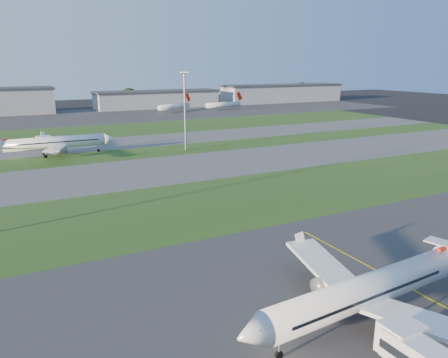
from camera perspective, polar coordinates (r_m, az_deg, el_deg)
ground at (r=54.56m, az=26.45°, el=-17.63°), size 700.00×700.00×0.00m
apron_near at (r=54.56m, az=26.45°, el=-17.62°), size 300.00×70.00×0.01m
grass_strip_a at (r=91.42m, az=-0.37°, el=-2.98°), size 300.00×34.00×0.01m
taxiway_a at (r=120.74m, az=-7.45°, el=1.29°), size 300.00×32.00×0.01m
grass_strip_b at (r=144.02m, az=-10.85°, el=3.34°), size 300.00×18.00×0.01m
taxiway_b at (r=164.92m, az=-13.05°, el=4.65°), size 300.00×26.00×0.01m
grass_strip_c at (r=196.72m, az=-15.47°, el=6.08°), size 300.00×40.00×0.01m
apron_far at (r=255.32m, az=-18.33°, el=7.75°), size 400.00×80.00×0.01m
airliner_parked at (r=51.93m, az=18.44°, el=-13.65°), size 34.62×29.29×10.80m
airliner_taxiing at (r=146.78m, az=-21.28°, el=4.42°), size 37.04×31.44×11.56m
mini_jet_near at (r=269.06m, az=-6.50°, el=9.41°), size 26.09×14.98×9.48m
mini_jet_far at (r=279.59m, az=-0.04°, el=9.70°), size 28.41×8.02×9.48m
light_mast_centre at (r=144.91m, az=-5.14°, el=9.53°), size 3.20×0.70×25.80m
hangar_east at (r=296.97m, az=-8.73°, el=10.29°), size 81.60×23.00×11.20m
hangar_far_east at (r=342.05m, az=7.64°, el=11.06°), size 96.90×23.00×13.20m
tree_mid_west at (r=293.21m, az=-23.65°, el=9.23°), size 9.90×9.90×10.80m
tree_mid_east at (r=305.93m, az=-12.30°, el=10.47°), size 11.55×11.55×12.60m
tree_east at (r=331.60m, az=0.63°, el=10.99°), size 10.45×10.45×11.40m
tree_far_east at (r=372.50m, az=10.10°, el=11.38°), size 12.65×12.65×13.80m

